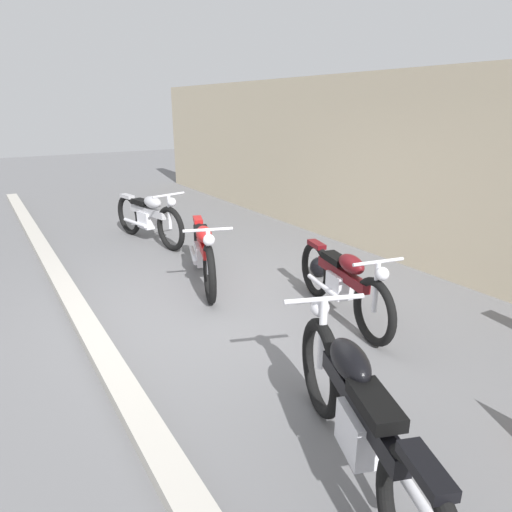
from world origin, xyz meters
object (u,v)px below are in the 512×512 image
Objects in this scene: helmet at (320,267)px; motorcycle_red at (203,251)px; motorcycle_silver at (149,217)px; motorcycle_black at (358,415)px; motorcycle_maroon at (342,282)px.

motorcycle_red reaches higher than helmet.
motorcycle_silver reaches higher than helmet.
motorcycle_silver is (-5.94, 0.70, -0.01)m from motorcycle_black.
motorcycle_maroon reaches higher than helmet.
helmet is at bearing -15.24° from motorcycle_black.
helmet is 3.72m from motorcycle_black.
helmet is 0.14× the size of motorcycle_black.
helmet is at bearing 163.49° from motorcycle_maroon.
helmet is 3.33m from motorcycle_silver.
motorcycle_black is (3.65, -0.68, 0.02)m from motorcycle_red.
motorcycle_silver is 1.07× the size of motorcycle_maroon.
helmet is 0.14× the size of motorcycle_maroon.
helmet is at bearing 86.11° from motorcycle_red.
motorcycle_black is 2.40m from motorcycle_maroon.
motorcycle_maroon is at bearing -29.23° from helmet.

